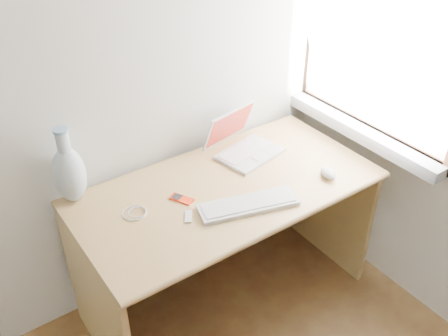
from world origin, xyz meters
TOP-DOWN VIEW (x-y plane):
  - window at (1.72, 1.30)m, footprint 0.11×0.99m
  - desk at (0.94, 1.46)m, footprint 1.36×0.68m
  - laptop at (1.19, 1.56)m, footprint 0.34×0.31m
  - external_keyboard at (0.93, 1.21)m, footprint 0.44×0.24m
  - mouse at (1.37, 1.18)m, footprint 0.10×0.12m
  - ipod at (0.73, 1.41)m, footprint 0.09×0.11m
  - cable_coil at (0.52, 1.44)m, footprint 0.14×0.14m
  - remote at (0.69, 1.29)m, footprint 0.07×0.08m
  - vase at (0.36, 1.67)m, footprint 0.13×0.13m

SIDE VIEW (x-z plane):
  - desk at x=0.94m, z-range 0.15..0.87m
  - cable_coil at x=0.52m, z-range 0.72..0.72m
  - remote at x=0.69m, z-range 0.72..0.72m
  - ipod at x=0.73m, z-range 0.72..0.73m
  - external_keyboard at x=0.93m, z-range 0.72..0.74m
  - mouse at x=1.37m, z-range 0.72..0.75m
  - laptop at x=1.19m, z-range 0.66..0.87m
  - vase at x=0.36m, z-range 0.68..1.03m
  - window at x=1.72m, z-range 0.72..1.83m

